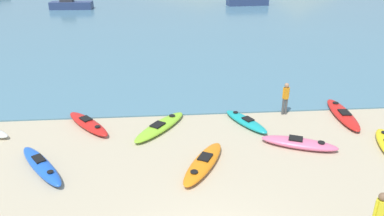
{
  "coord_description": "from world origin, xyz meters",
  "views": [
    {
      "loc": [
        -1.13,
        -6.58,
        7.27
      ],
      "look_at": [
        0.16,
        8.85,
        0.5
      ],
      "focal_mm": 35.0,
      "sensor_mm": 36.0,
      "label": 1
    }
  ],
  "objects_px": {
    "kayak_on_sand_7": "(246,121)",
    "moored_boat_4": "(71,5)",
    "kayak_on_sand_4": "(160,126)",
    "moored_boat_1": "(247,1)",
    "person_near_waterline": "(286,97)",
    "kayak_on_sand_3": "(41,165)",
    "kayak_on_sand_0": "(343,114)",
    "person_near_foreground": "(379,214)",
    "kayak_on_sand_1": "(203,163)",
    "kayak_on_sand_2": "(299,143)",
    "kayak_on_sand_8": "(88,124)"
  },
  "relations": [
    {
      "from": "kayak_on_sand_2",
      "to": "kayak_on_sand_7",
      "type": "bearing_deg",
      "value": 127.29
    },
    {
      "from": "kayak_on_sand_8",
      "to": "person_near_foreground",
      "type": "xyz_separation_m",
      "value": [
        8.74,
        -7.56,
        0.71
      ]
    },
    {
      "from": "kayak_on_sand_2",
      "to": "kayak_on_sand_7",
      "type": "relative_size",
      "value": 1.11
    },
    {
      "from": "kayak_on_sand_1",
      "to": "kayak_on_sand_4",
      "type": "height_order",
      "value": "kayak_on_sand_1"
    },
    {
      "from": "kayak_on_sand_1",
      "to": "kayak_on_sand_7",
      "type": "xyz_separation_m",
      "value": [
        2.24,
        3.25,
        -0.0
      ]
    },
    {
      "from": "kayak_on_sand_7",
      "to": "moored_boat_4",
      "type": "distance_m",
      "value": 36.26
    },
    {
      "from": "moored_boat_1",
      "to": "moored_boat_4",
      "type": "distance_m",
      "value": 22.16
    },
    {
      "from": "person_near_foreground",
      "to": "kayak_on_sand_1",
      "type": "bearing_deg",
      "value": 135.79
    },
    {
      "from": "kayak_on_sand_8",
      "to": "person_near_foreground",
      "type": "distance_m",
      "value": 11.58
    },
    {
      "from": "kayak_on_sand_1",
      "to": "moored_boat_1",
      "type": "height_order",
      "value": "moored_boat_1"
    },
    {
      "from": "kayak_on_sand_8",
      "to": "moored_boat_1",
      "type": "distance_m",
      "value": 37.23
    },
    {
      "from": "person_near_foreground",
      "to": "person_near_waterline",
      "type": "distance_m",
      "value": 8.17
    },
    {
      "from": "kayak_on_sand_8",
      "to": "moored_boat_1",
      "type": "bearing_deg",
      "value": 66.92
    },
    {
      "from": "kayak_on_sand_7",
      "to": "person_near_waterline",
      "type": "xyz_separation_m",
      "value": [
        2.01,
        0.93,
        0.73
      ]
    },
    {
      "from": "kayak_on_sand_0",
      "to": "kayak_on_sand_7",
      "type": "xyz_separation_m",
      "value": [
        -4.59,
        -0.39,
        0.0
      ]
    },
    {
      "from": "kayak_on_sand_0",
      "to": "kayak_on_sand_7",
      "type": "height_order",
      "value": "kayak_on_sand_7"
    },
    {
      "from": "kayak_on_sand_1",
      "to": "kayak_on_sand_3",
      "type": "bearing_deg",
      "value": 177.2
    },
    {
      "from": "moored_boat_1",
      "to": "kayak_on_sand_3",
      "type": "bearing_deg",
      "value": -112.63
    },
    {
      "from": "kayak_on_sand_4",
      "to": "kayak_on_sand_0",
      "type": "bearing_deg",
      "value": 3.93
    },
    {
      "from": "kayak_on_sand_0",
      "to": "person_near_waterline",
      "type": "distance_m",
      "value": 2.74
    },
    {
      "from": "moored_boat_1",
      "to": "kayak_on_sand_7",
      "type": "bearing_deg",
      "value": -102.59
    },
    {
      "from": "kayak_on_sand_1",
      "to": "kayak_on_sand_8",
      "type": "xyz_separation_m",
      "value": [
        -4.64,
        3.57,
        0.01
      ]
    },
    {
      "from": "kayak_on_sand_0",
      "to": "kayak_on_sand_1",
      "type": "xyz_separation_m",
      "value": [
        -6.83,
        -3.64,
        0.0
      ]
    },
    {
      "from": "kayak_on_sand_4",
      "to": "moored_boat_1",
      "type": "height_order",
      "value": "moored_boat_1"
    },
    {
      "from": "kayak_on_sand_7",
      "to": "moored_boat_1",
      "type": "height_order",
      "value": "moored_boat_1"
    },
    {
      "from": "kayak_on_sand_0",
      "to": "moored_boat_1",
      "type": "distance_m",
      "value": 34.32
    },
    {
      "from": "kayak_on_sand_3",
      "to": "kayak_on_sand_0",
      "type": "bearing_deg",
      "value": 15.02
    },
    {
      "from": "person_near_foreground",
      "to": "kayak_on_sand_2",
      "type": "bearing_deg",
      "value": 92.51
    },
    {
      "from": "kayak_on_sand_0",
      "to": "moored_boat_4",
      "type": "relative_size",
      "value": 0.71
    },
    {
      "from": "moored_boat_1",
      "to": "moored_boat_4",
      "type": "height_order",
      "value": "moored_boat_4"
    },
    {
      "from": "person_near_foreground",
      "to": "kayak_on_sand_4",
      "type": "bearing_deg",
      "value": 128.56
    },
    {
      "from": "kayak_on_sand_7",
      "to": "person_near_waterline",
      "type": "relative_size",
      "value": 1.74
    },
    {
      "from": "kayak_on_sand_4",
      "to": "moored_boat_4",
      "type": "xyz_separation_m",
      "value": [
        -10.64,
        33.46,
        0.44
      ]
    },
    {
      "from": "kayak_on_sand_1",
      "to": "moored_boat_4",
      "type": "relative_size",
      "value": 0.62
    },
    {
      "from": "kayak_on_sand_3",
      "to": "kayak_on_sand_4",
      "type": "relative_size",
      "value": 0.95
    },
    {
      "from": "kayak_on_sand_0",
      "to": "person_near_waterline",
      "type": "bearing_deg",
      "value": 168.17
    },
    {
      "from": "person_near_foreground",
      "to": "moored_boat_1",
      "type": "xyz_separation_m",
      "value": [
        5.86,
        41.81,
        -0.25
      ]
    },
    {
      "from": "kayak_on_sand_4",
      "to": "person_near_waterline",
      "type": "distance_m",
      "value": 5.93
    },
    {
      "from": "kayak_on_sand_3",
      "to": "kayak_on_sand_8",
      "type": "xyz_separation_m",
      "value": [
        1.06,
        3.29,
        -0.02
      ]
    },
    {
      "from": "kayak_on_sand_4",
      "to": "kayak_on_sand_3",
      "type": "bearing_deg",
      "value": -146.24
    },
    {
      "from": "kayak_on_sand_4",
      "to": "moored_boat_1",
      "type": "relative_size",
      "value": 0.59
    },
    {
      "from": "kayak_on_sand_3",
      "to": "moored_boat_1",
      "type": "xyz_separation_m",
      "value": [
        15.65,
        37.54,
        0.45
      ]
    },
    {
      "from": "moored_boat_4",
      "to": "moored_boat_1",
      "type": "bearing_deg",
      "value": 3.34
    },
    {
      "from": "kayak_on_sand_3",
      "to": "moored_boat_1",
      "type": "height_order",
      "value": "moored_boat_1"
    },
    {
      "from": "kayak_on_sand_0",
      "to": "kayak_on_sand_7",
      "type": "bearing_deg",
      "value": -175.15
    },
    {
      "from": "kayak_on_sand_3",
      "to": "person_near_waterline",
      "type": "bearing_deg",
      "value": 21.42
    },
    {
      "from": "kayak_on_sand_3",
      "to": "person_near_foreground",
      "type": "relative_size",
      "value": 1.96
    },
    {
      "from": "kayak_on_sand_7",
      "to": "person_near_foreground",
      "type": "relative_size",
      "value": 1.75
    },
    {
      "from": "kayak_on_sand_0",
      "to": "kayak_on_sand_1",
      "type": "height_order",
      "value": "kayak_on_sand_1"
    },
    {
      "from": "kayak_on_sand_1",
      "to": "moored_boat_1",
      "type": "bearing_deg",
      "value": 75.25
    }
  ]
}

